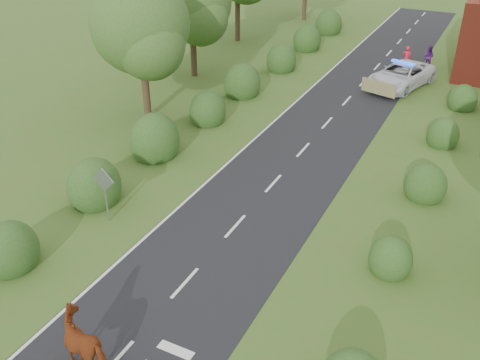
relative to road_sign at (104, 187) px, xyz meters
The scene contains 12 objects.
ground 5.63m from the road_sign, 21.80° to the right, with size 120.00×120.00×0.00m, color #3B6522.
road 14.03m from the road_sign, 68.96° to the left, with size 6.00×70.00×0.02m, color black.
road_markings 11.56m from the road_sign, 72.72° to the left, with size 4.96×70.00×0.01m.
hedgerow_left 9.85m from the road_sign, 98.87° to the left, with size 2.75×50.41×3.00m.
hedgerow_right 14.85m from the road_sign, 38.46° to the left, with size 2.10×45.78×2.10m.
tree_left_a 11.55m from the road_sign, 115.73° to the left, with size 5.74×5.60×8.38m.
tree_left_b 19.22m from the road_sign, 109.29° to the left, with size 5.74×5.60×8.07m.
road_sign is the anchor object (origin of this frame).
cow 7.74m from the road_sign, 55.28° to the right, with size 1.14×2.16×1.54m, color maroon.
police_van 23.46m from the road_sign, 71.35° to the left, with size 4.30×6.50×1.80m.
pedestrian_red 26.98m from the road_sign, 74.79° to the left, with size 0.68×0.45×1.86m, color red.
pedestrian_purple 28.96m from the road_sign, 73.05° to the left, with size 0.79×0.61×1.62m, color #501878.
Camera 1 is at (8.41, -12.39, 12.76)m, focal length 40.00 mm.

